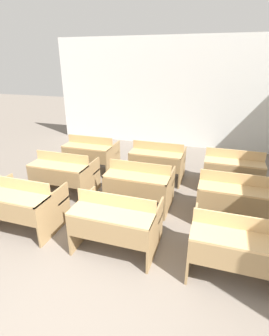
% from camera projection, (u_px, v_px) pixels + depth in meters
% --- Properties ---
extents(ground_plane, '(30.00, 30.00, 0.00)m').
position_uv_depth(ground_plane, '(48.00, 334.00, 2.53)').
color(ground_plane, '#70665B').
extents(wall_back, '(7.31, 0.06, 3.06)m').
position_uv_depth(wall_back, '(174.00, 94.00, 7.54)').
color(wall_back, silver).
rests_on(wall_back, ground_plane).
extents(bench_front_left, '(1.10, 0.82, 0.84)m').
position_uv_depth(bench_front_left, '(22.00, 202.00, 3.99)').
color(bench_front_left, '#97794E').
rests_on(bench_front_left, ground_plane).
extents(bench_front_center, '(1.10, 0.82, 0.84)m').
position_uv_depth(bench_front_center, '(117.00, 220.00, 3.54)').
color(bench_front_center, '#96784E').
rests_on(bench_front_center, ground_plane).
extents(bench_front_right, '(1.10, 0.82, 0.84)m').
position_uv_depth(bench_front_right, '(238.00, 244.00, 3.08)').
color(bench_front_right, '#97784E').
rests_on(bench_front_right, ground_plane).
extents(bench_second_left, '(1.10, 0.82, 0.84)m').
position_uv_depth(bench_second_left, '(64.00, 172.00, 5.04)').
color(bench_second_left, '#97794E').
rests_on(bench_second_left, ground_plane).
extents(bench_second_center, '(1.10, 0.82, 0.84)m').
position_uv_depth(bench_second_center, '(140.00, 183.00, 4.59)').
color(bench_second_center, '#93754B').
rests_on(bench_second_center, ground_plane).
extents(bench_second_right, '(1.10, 0.82, 0.84)m').
position_uv_depth(bench_second_right, '(233.00, 196.00, 4.17)').
color(bench_second_right, '#95764C').
rests_on(bench_second_right, ground_plane).
extents(bench_third_left, '(1.10, 0.82, 0.84)m').
position_uv_depth(bench_third_left, '(91.00, 153.00, 6.09)').
color(bench_third_left, '#94754B').
rests_on(bench_third_left, ground_plane).
extents(bench_third_center, '(1.10, 0.82, 0.84)m').
position_uv_depth(bench_third_center, '(158.00, 160.00, 5.66)').
color(bench_third_center, '#93744A').
rests_on(bench_third_center, ground_plane).
extents(bench_third_right, '(1.10, 0.82, 0.84)m').
position_uv_depth(bench_third_right, '(233.00, 169.00, 5.20)').
color(bench_third_right, '#9A7B51').
rests_on(bench_third_right, ground_plane).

